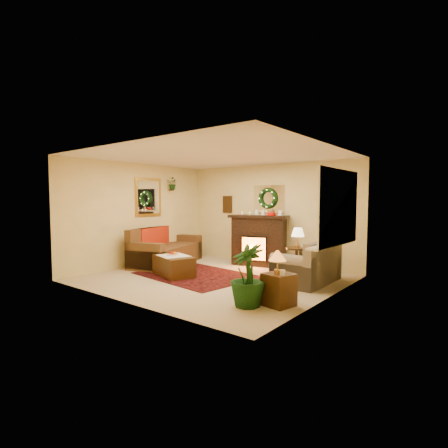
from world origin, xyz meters
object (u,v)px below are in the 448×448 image
Objects in this scene: fireplace at (259,244)px; end_table_square at (279,289)px; sofa at (167,248)px; loveseat at (307,262)px; coffee_table at (174,266)px; side_table_round at (296,261)px.

end_table_square is (2.08, -2.67, -0.28)m from fireplace.
fireplace reaches higher than end_table_square.
end_table_square is (4.09, -1.38, -0.16)m from sofa.
end_table_square is (0.33, -1.75, -0.15)m from loveseat.
end_table_square is at bearing -65.85° from fireplace.
fireplace is 3.40m from end_table_square.
coffee_table is (1.18, -0.89, -0.22)m from sofa.
sofa is at bearing -173.68° from loveseat.
sofa is 3.40m from side_table_round.
sofa is at bearing 161.36° from end_table_square.
sofa is at bearing -165.29° from side_table_round.
side_table_round is at bearing -2.11° from sofa.
loveseat is (1.75, -0.92, -0.13)m from fireplace.
sofa reaches higher than loveseat.
sofa is 2.39m from fireplace.
loveseat is 2.92× the size of end_table_square.
loveseat is (3.76, 0.37, -0.01)m from sofa.
loveseat is 2.43× the size of side_table_round.
side_table_round reaches higher than coffee_table.
fireplace is at bearing 15.95° from sofa.
coffee_table is (-2.91, 0.49, -0.06)m from end_table_square.
loveseat is at bearing -41.57° from fireplace.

